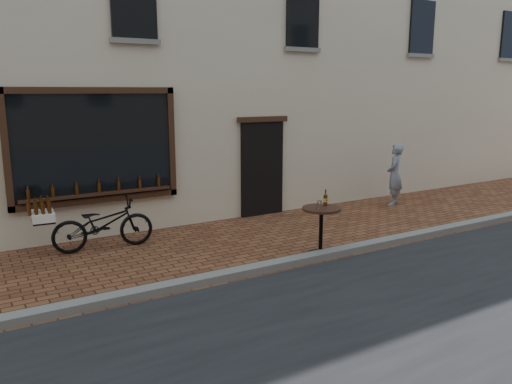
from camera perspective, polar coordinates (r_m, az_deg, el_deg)
ground at (r=8.17m, az=1.96°, el=-9.32°), size 90.00×90.00×0.00m
kerb at (r=8.31m, az=1.21°, el=-8.52°), size 90.00×0.25×0.12m
shop_building at (r=13.72m, az=-13.65°, el=19.98°), size 28.00×6.20×10.00m
cargo_bicycle at (r=9.67m, az=-17.30°, el=-3.48°), size 2.20×0.77×1.03m
bistro_table at (r=8.94m, az=7.47°, el=-3.34°), size 0.69×0.69×1.18m
pedestrian at (r=13.28m, az=15.56°, el=1.92°), size 0.69×0.64×1.58m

